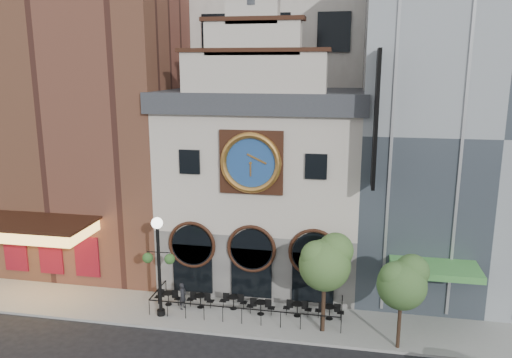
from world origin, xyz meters
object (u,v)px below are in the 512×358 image
at_px(bistro_1, 200,300).
at_px(lamppost, 159,256).
at_px(bistro_0, 168,297).
at_px(bistro_4, 297,308).
at_px(tree_left, 326,261).
at_px(tree_right, 403,281).
at_px(bistro_5, 329,311).
at_px(bistro_3, 261,307).
at_px(pedestrian, 183,296).
at_px(bistro_2, 233,301).

relative_size(bistro_1, lamppost, 0.28).
xyz_separation_m(bistro_0, bistro_4, (7.55, 0.06, 0.00)).
height_order(tree_left, tree_right, tree_left).
xyz_separation_m(bistro_0, bistro_5, (9.32, 0.07, 0.00)).
relative_size(bistro_3, pedestrian, 1.02).
distance_m(bistro_3, tree_left, 5.08).
height_order(bistro_0, bistro_3, same).
height_order(bistro_1, tree_left, tree_left).
bearing_deg(tree_right, bistro_2, 165.40).
relative_size(bistro_1, pedestrian, 1.02).
bearing_deg(bistro_3, bistro_2, 168.14).
distance_m(bistro_5, pedestrian, 8.35).
height_order(bistro_4, tree_right, tree_right).
xyz_separation_m(bistro_0, bistro_3, (5.51, -0.12, 0.00)).
distance_m(bistro_2, tree_left, 6.43).
height_order(bistro_5, tree_left, tree_left).
relative_size(bistro_4, lamppost, 0.28).
xyz_separation_m(bistro_5, pedestrian, (-8.33, -0.35, 0.31)).
xyz_separation_m(pedestrian, tree_left, (8.09, -0.92, 3.13)).
bearing_deg(bistro_0, tree_left, -7.55).
distance_m(bistro_0, tree_right, 13.37).
bearing_deg(pedestrian, bistro_5, -72.67).
relative_size(bistro_0, tree_left, 0.30).
distance_m(bistro_5, lamppost, 9.87).
bearing_deg(tree_right, tree_left, 166.33).
xyz_separation_m(bistro_3, tree_right, (7.33, -1.99, 3.05)).
distance_m(pedestrian, tree_left, 8.73).
distance_m(bistro_3, bistro_4, 2.05).
distance_m(bistro_2, bistro_4, 3.70).
height_order(bistro_1, pedestrian, pedestrian).
height_order(bistro_5, pedestrian, pedestrian).
distance_m(bistro_3, pedestrian, 4.53).
bearing_deg(bistro_0, lamppost, -88.48).
bearing_deg(pedestrian, bistro_2, -65.10).
relative_size(pedestrian, tree_right, 0.32).
distance_m(lamppost, tree_right, 12.83).
bearing_deg(bistro_0, bistro_3, -1.30).
bearing_deg(tree_left, lamppost, -179.72).
distance_m(bistro_0, bistro_3, 5.51).
height_order(bistro_0, bistro_1, same).
bearing_deg(tree_left, tree_right, -13.67).
distance_m(lamppost, tree_left, 9.06).
bearing_deg(pedestrian, bistro_4, -72.12).
relative_size(bistro_0, bistro_2, 1.00).
bearing_deg(tree_left, bistro_3, 163.20).
relative_size(bistro_1, bistro_3, 1.00).
height_order(lamppost, tree_left, lamppost).
relative_size(bistro_4, pedestrian, 1.02).
bearing_deg(bistro_2, tree_left, -15.26).
relative_size(bistro_0, tree_right, 0.33).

